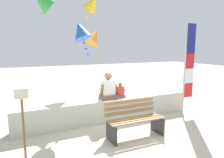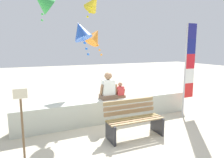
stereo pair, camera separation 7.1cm
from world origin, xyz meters
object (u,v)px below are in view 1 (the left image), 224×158
park_bench (134,120)px  person_adult (108,88)px  kite_green (42,2)px  sign_post (23,122)px  kite_blue (81,31)px  flag_banner (188,65)px  kite_orange (94,36)px  person_child (120,91)px  kite_yellow (93,3)px

park_bench → person_adult: (-0.13, 1.29, 0.57)m
kite_green → sign_post: 4.29m
kite_green → sign_post: (-0.81, -3.16, -2.78)m
person_adult → kite_blue: bearing=133.4°
flag_banner → kite_orange: (-2.10, 2.87, 0.98)m
person_adult → kite_orange: size_ratio=0.68×
person_adult → flag_banner: (2.48, -0.64, 0.67)m
flag_banner → kite_green: 5.05m
kite_orange → kite_blue: bearing=-122.3°
person_child → kite_orange: bearing=90.5°
park_bench → person_child: size_ratio=3.02×
park_bench → kite_green: kite_green is taller
person_adult → kite_blue: kite_blue is taller
person_child → kite_orange: size_ratio=0.40×
kite_orange → kite_blue: size_ratio=1.07×
person_adult → kite_green: kite_green is taller
person_adult → kite_green: (-1.57, 1.63, 2.65)m
kite_orange → kite_blue: 1.86m
park_bench → kite_orange: (0.25, 3.51, 2.22)m
person_child → park_bench: bearing=-102.0°
flag_banner → kite_green: size_ratio=2.97×
flag_banner → sign_post: flag_banner is taller
sign_post → kite_yellow: bearing=54.3°
person_adult → kite_green: 3.49m
person_adult → person_child: size_ratio=1.69×
flag_banner → sign_post: bearing=-169.7°
person_child → kite_orange: kite_orange is taller
person_child → kite_yellow: size_ratio=0.49×
person_adult → kite_blue: (-0.61, 0.65, 1.71)m
park_bench → kite_yellow: kite_yellow is taller
flag_banner → kite_yellow: 4.26m
park_bench → person_adult: size_ratio=1.78×
park_bench → sign_post: sign_post is taller
park_bench → kite_green: 4.67m
flag_banner → kite_blue: kite_blue is taller
person_adult → person_child: 0.42m
flag_banner → person_child: bearing=162.8°
sign_post → person_adult: bearing=32.7°
kite_orange → sign_post: (-2.76, -3.75, -1.77)m
park_bench → kite_blue: (-0.74, 1.94, 2.28)m
person_child → kite_blue: bearing=147.4°
flag_banner → kite_green: bearing=150.6°
kite_green → kite_yellow: (1.95, 0.67, 0.25)m
sign_post → park_bench: bearing=5.5°
person_child → kite_green: kite_green is taller
person_adult → flag_banner: flag_banner is taller
person_adult → flag_banner: bearing=-14.6°
kite_blue → kite_green: bearing=134.2°
kite_orange → sign_post: 4.99m
kite_orange → flag_banner: bearing=-53.8°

